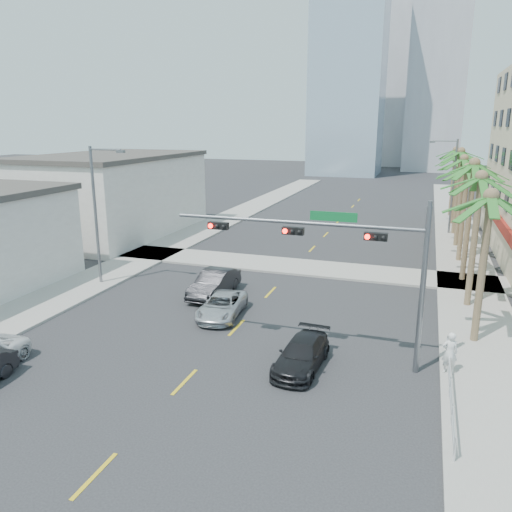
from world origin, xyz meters
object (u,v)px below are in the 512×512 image
at_px(car_lane_center, 222,306).
at_px(pedestrian, 450,353).
at_px(traffic_signal_mast, 346,252).
at_px(car_lane_left, 214,283).
at_px(car_lane_right, 302,354).

height_order(car_lane_center, pedestrian, pedestrian).
bearing_deg(car_lane_center, traffic_signal_mast, -30.54).
bearing_deg(pedestrian, car_lane_center, -27.96).
relative_size(traffic_signal_mast, car_lane_left, 2.32).
xyz_separation_m(car_lane_center, pedestrian, (11.64, -3.18, 0.44)).
height_order(traffic_signal_mast, pedestrian, traffic_signal_mast).
bearing_deg(car_lane_left, pedestrian, -23.18).
bearing_deg(car_lane_right, car_lane_center, 144.40).
bearing_deg(pedestrian, car_lane_right, -0.60).
relative_size(car_lane_right, pedestrian, 2.38).
distance_m(car_lane_left, car_lane_center, 3.55).
distance_m(traffic_signal_mast, pedestrian, 6.03).
bearing_deg(car_lane_center, pedestrian, -20.91).
distance_m(car_lane_right, pedestrian, 6.18).
distance_m(car_lane_center, car_lane_right, 7.17).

